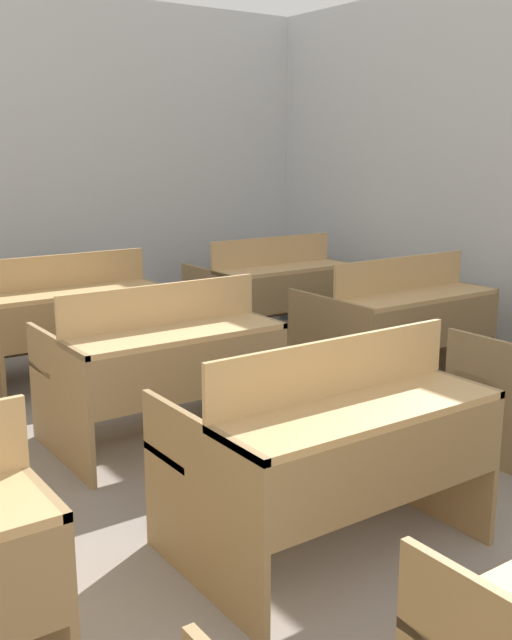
# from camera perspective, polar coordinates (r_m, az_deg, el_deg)

# --- Properties ---
(bench_second_center) EXTENTS (1.17, 0.83, 0.89)m
(bench_second_center) POSITION_cam_1_polar(r_m,az_deg,el_deg) (3.01, 5.59, -9.35)
(bench_second_center) COLOR olive
(bench_second_center) RESTS_ON ground_plane
(bench_third_center) EXTENTS (1.17, 0.83, 0.89)m
(bench_third_center) POSITION_cam_1_polar(r_m,az_deg,el_deg) (4.14, -7.23, -3.14)
(bench_third_center) COLOR #9A7B51
(bench_third_center) RESTS_ON ground_plane
(bench_third_right) EXTENTS (1.17, 0.83, 0.89)m
(bench_third_right) POSITION_cam_1_polar(r_m,az_deg,el_deg) (5.18, 10.69, 0.02)
(bench_third_right) COLOR #95764C
(bench_third_right) RESTS_ON ground_plane
(bench_back_center) EXTENTS (1.17, 0.83, 0.89)m
(bench_back_center) POSITION_cam_1_polar(r_m,az_deg,el_deg) (5.39, -14.21, 0.34)
(bench_back_center) COLOR olive
(bench_back_center) RESTS_ON ground_plane
(bench_back_right) EXTENTS (1.17, 0.83, 0.89)m
(bench_back_right) POSITION_cam_1_polar(r_m,az_deg,el_deg) (6.21, 1.12, 2.39)
(bench_back_right) COLOR #9A7C52
(bench_back_right) RESTS_ON ground_plane
(wastepaper_bin) EXTENTS (0.26, 0.26, 0.37)m
(wastepaper_bin) POSITION_cam_1_polar(r_m,az_deg,el_deg) (7.19, 2.75, 1.62)
(wastepaper_bin) COLOR #474C51
(wastepaper_bin) RESTS_ON ground_plane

